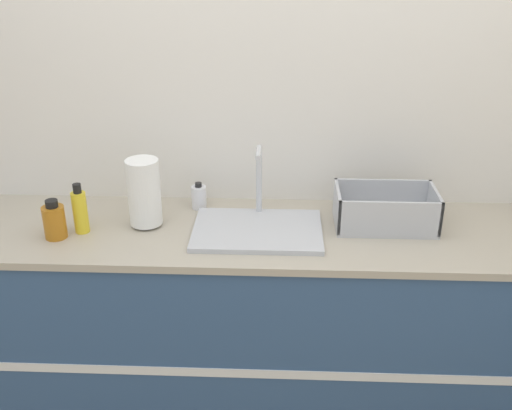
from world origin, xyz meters
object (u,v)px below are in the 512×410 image
(paper_towel_roll, at_px, (144,193))
(sink, at_px, (258,227))
(dish_rack, at_px, (385,213))
(soap_dispenser, at_px, (199,197))
(bottle_yellow, at_px, (80,211))
(bottle_amber, at_px, (54,221))

(paper_towel_roll, bearing_deg, sink, -5.12)
(paper_towel_roll, bearing_deg, dish_rack, 2.23)
(sink, distance_m, dish_rack, 0.51)
(paper_towel_roll, height_order, soap_dispenser, paper_towel_roll)
(sink, distance_m, bottle_yellow, 0.70)
(paper_towel_roll, distance_m, bottle_amber, 0.36)
(sink, xyz_separation_m, soap_dispenser, (-0.26, 0.21, 0.03))
(paper_towel_roll, xyz_separation_m, bottle_amber, (-0.33, -0.12, -0.07))
(soap_dispenser, bearing_deg, bottle_amber, -150.98)
(bottle_amber, xyz_separation_m, soap_dispenser, (0.52, 0.29, -0.02))
(bottle_amber, bearing_deg, sink, 5.70)
(bottle_amber, relative_size, bottle_yellow, 0.77)
(soap_dispenser, bearing_deg, dish_rack, -9.87)
(paper_towel_roll, bearing_deg, soap_dispenser, 41.67)
(soap_dispenser, bearing_deg, paper_towel_roll, -138.33)
(dish_rack, relative_size, bottle_yellow, 1.95)
(soap_dispenser, bearing_deg, bottle_yellow, -151.19)
(bottle_amber, bearing_deg, bottle_yellow, 30.06)
(dish_rack, bearing_deg, sink, -171.31)
(sink, height_order, bottle_amber, sink)
(dish_rack, relative_size, bottle_amber, 2.53)
(sink, bearing_deg, paper_towel_roll, 174.88)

